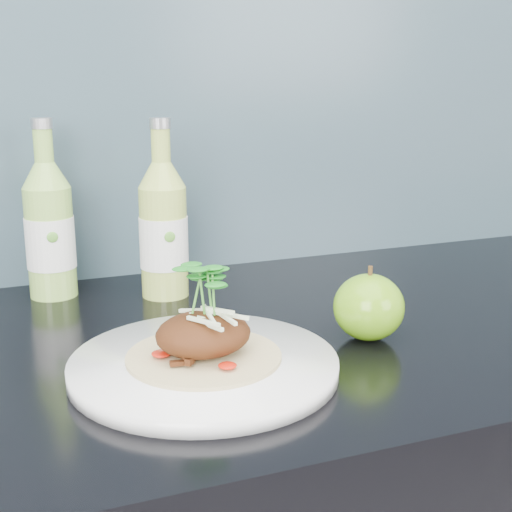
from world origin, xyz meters
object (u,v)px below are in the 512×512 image
object	(u,v)px
cider_bottle_left	(50,230)
cider_bottle_right	(164,230)
green_apple	(369,307)
dinner_plate	(204,366)

from	to	relation	value
cider_bottle_left	cider_bottle_right	xyz separation A→B (m)	(0.14, -0.05, 0.00)
green_apple	cider_bottle_right	distance (m)	0.30
dinner_plate	cider_bottle_left	xyz separation A→B (m)	(-0.11, 0.32, 0.08)
dinner_plate	cider_bottle_right	size ratio (longest dim) A/B	1.35
cider_bottle_left	cider_bottle_right	size ratio (longest dim) A/B	1.00
dinner_plate	green_apple	world-z (taller)	green_apple
green_apple	cider_bottle_right	xyz separation A→B (m)	(-0.17, 0.24, 0.05)
dinner_plate	green_apple	distance (m)	0.21
dinner_plate	cider_bottle_left	world-z (taller)	cider_bottle_left
dinner_plate	cider_bottle_left	size ratio (longest dim) A/B	1.35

